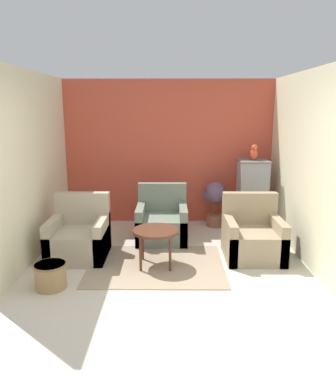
# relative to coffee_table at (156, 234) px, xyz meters

# --- Properties ---
(ground_plane) EXTENTS (20.00, 20.00, 0.00)m
(ground_plane) POSITION_rel_coffee_table_xyz_m (0.16, -1.04, -0.46)
(ground_plane) COLOR beige
(ground_plane) RESTS_ON ground
(wall_back_accent) EXTENTS (3.89, 0.06, 2.60)m
(wall_back_accent) POSITION_rel_coffee_table_xyz_m (0.16, 2.11, 0.84)
(wall_back_accent) COLOR #C64C38
(wall_back_accent) RESTS_ON ground_plane
(wall_left) EXTENTS (0.06, 3.12, 2.60)m
(wall_left) POSITION_rel_coffee_table_xyz_m (-1.75, 0.52, 0.84)
(wall_left) COLOR beige
(wall_left) RESTS_ON ground_plane
(wall_right) EXTENTS (0.06, 3.12, 2.60)m
(wall_right) POSITION_rel_coffee_table_xyz_m (2.07, 0.52, 0.84)
(wall_right) COLOR beige
(wall_right) RESTS_ON ground_plane
(area_rug) EXTENTS (1.83, 1.42, 0.01)m
(area_rug) POSITION_rel_coffee_table_xyz_m (0.00, -0.00, -0.45)
(area_rug) COLOR gray
(area_rug) RESTS_ON ground_plane
(coffee_table) EXTENTS (0.62, 0.62, 0.52)m
(coffee_table) POSITION_rel_coffee_table_xyz_m (0.00, 0.00, 0.00)
(coffee_table) COLOR #512D1E
(coffee_table) RESTS_ON ground_plane
(armchair_left) EXTENTS (0.80, 0.80, 0.88)m
(armchair_left) POSITION_rel_coffee_table_xyz_m (-1.11, 0.32, -0.18)
(armchair_left) COLOR tan
(armchair_left) RESTS_ON ground_plane
(armchair_right) EXTENTS (0.80, 0.80, 0.88)m
(armchair_right) POSITION_rel_coffee_table_xyz_m (1.37, 0.33, -0.18)
(armchair_right) COLOR #9E896B
(armchair_right) RESTS_ON ground_plane
(armchair_middle) EXTENTS (0.80, 0.80, 0.88)m
(armchair_middle) POSITION_rel_coffee_table_xyz_m (0.06, 1.04, -0.18)
(armchair_middle) COLOR slate
(armchair_middle) RESTS_ON ground_plane
(birdcage) EXTENTS (0.59, 0.59, 1.23)m
(birdcage) POSITION_rel_coffee_table_xyz_m (1.62, 1.59, 0.14)
(birdcage) COLOR slate
(birdcage) RESTS_ON ground_plane
(parrot) EXTENTS (0.13, 0.23, 0.27)m
(parrot) POSITION_rel_coffee_table_xyz_m (1.62, 1.59, 0.89)
(parrot) COLOR #D14C2D
(parrot) RESTS_ON birdcage
(potted_plant) EXTENTS (0.40, 0.37, 0.81)m
(potted_plant) POSITION_rel_coffee_table_xyz_m (1.00, 1.77, 0.05)
(potted_plant) COLOR brown
(potted_plant) RESTS_ON ground_plane
(wicker_basket) EXTENTS (0.38, 0.38, 0.31)m
(wicker_basket) POSITION_rel_coffee_table_xyz_m (-1.23, -0.65, -0.30)
(wicker_basket) COLOR #A37F51
(wicker_basket) RESTS_ON ground_plane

